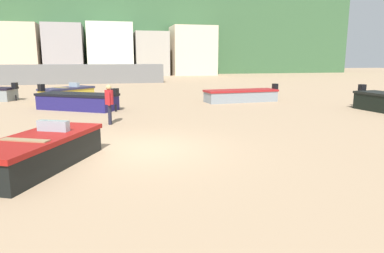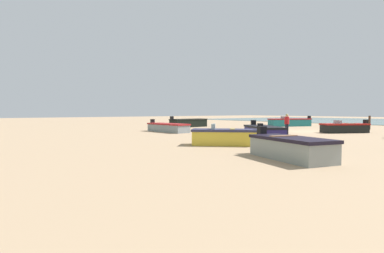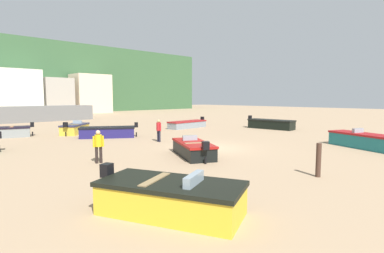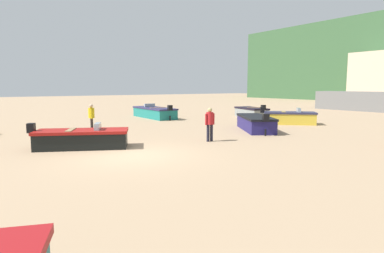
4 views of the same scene
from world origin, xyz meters
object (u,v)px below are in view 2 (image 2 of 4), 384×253
at_px(boat_grey_0, 168,128).
at_px(beach_walker_distant, 287,122).
at_px(boat_yellow_3, 225,137).
at_px(mooring_post_near_water, 369,123).
at_px(boat_teal_4, 290,122).
at_px(boat_grey_7, 290,148).
at_px(boat_black_5, 189,123).
at_px(boat_black_8, 345,128).
at_px(boat_navy_2, 263,133).

height_order(boat_grey_0, beach_walker_distant, beach_walker_distant).
xyz_separation_m(boat_yellow_3, mooring_post_near_water, (1.49, -21.03, 0.24)).
bearing_deg(boat_yellow_3, boat_teal_4, -19.25).
bearing_deg(boat_grey_7, beach_walker_distant, -128.57).
bearing_deg(boat_teal_4, boat_grey_0, 109.93).
xyz_separation_m(boat_grey_0, boat_teal_4, (-0.33, -17.25, 0.09)).
bearing_deg(boat_teal_4, boat_yellow_3, 137.71).
bearing_deg(boat_black_5, beach_walker_distant, -7.25).
xyz_separation_m(boat_grey_7, boat_black_8, (5.72, -15.80, -0.02)).
distance_m(boat_teal_4, boat_black_5, 12.37).
distance_m(boat_yellow_3, boat_teal_4, 22.80).
xyz_separation_m(boat_teal_4, beach_walker_distant, (-7.73, 11.41, 0.47)).
height_order(boat_black_5, beach_walker_distant, beach_walker_distant).
distance_m(boat_black_5, boat_black_8, 16.26).
bearing_deg(boat_grey_7, boat_black_5, -101.81).
bearing_deg(boat_navy_2, boat_teal_4, -117.96).
relative_size(boat_black_5, beach_walker_distant, 3.09).
relative_size(boat_black_8, beach_walker_distant, 2.51).
bearing_deg(boat_black_8, boat_grey_7, 136.18).
xyz_separation_m(boat_black_8, mooring_post_near_water, (0.76, -6.55, 0.28)).
bearing_deg(mooring_post_near_water, boat_teal_4, 4.26).
height_order(boat_grey_0, boat_teal_4, boat_teal_4).
bearing_deg(boat_black_5, boat_grey_0, -53.42).
xyz_separation_m(boat_yellow_3, boat_teal_4, (10.24, -20.37, 0.03)).
relative_size(boat_navy_2, mooring_post_near_water, 3.20).
bearing_deg(mooring_post_near_water, boat_grey_0, 63.11).
height_order(boat_teal_4, boat_black_8, boat_teal_4).
xyz_separation_m(boat_grey_0, boat_yellow_3, (-10.57, 3.12, 0.06)).
bearing_deg(mooring_post_near_water, beach_walker_distant, 85.19).
bearing_deg(boat_grey_0, boat_black_5, -142.74).
distance_m(boat_teal_4, boat_black_8, 11.19).
bearing_deg(boat_yellow_3, boat_grey_0, 27.62).
height_order(boat_yellow_3, mooring_post_near_water, mooring_post_near_water).
height_order(boat_navy_2, boat_teal_4, boat_teal_4).
relative_size(boat_black_5, boat_grey_7, 1.30).
relative_size(boat_grey_7, mooring_post_near_water, 2.80).
relative_size(boat_grey_0, boat_yellow_3, 1.42).
bearing_deg(boat_teal_4, boat_black_8, 169.22).
height_order(boat_navy_2, boat_black_5, boat_black_5).
relative_size(boat_grey_0, boat_grey_7, 1.27).
xyz_separation_m(boat_black_5, mooring_post_near_water, (-14.74, -11.47, 0.21)).
relative_size(boat_yellow_3, mooring_post_near_water, 2.51).
relative_size(boat_grey_0, boat_navy_2, 1.11).
xyz_separation_m(boat_black_5, beach_walker_distant, (-13.72, 0.60, 0.47)).
bearing_deg(boat_grey_7, boat_teal_4, -129.61).
relative_size(boat_grey_0, boat_teal_4, 0.89).
height_order(boat_yellow_3, boat_black_8, boat_yellow_3).
bearing_deg(boat_black_8, boat_yellow_3, 119.16).
relative_size(boat_yellow_3, boat_grey_7, 0.90).
xyz_separation_m(boat_grey_0, beach_walker_distant, (-8.06, -5.84, 0.57)).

